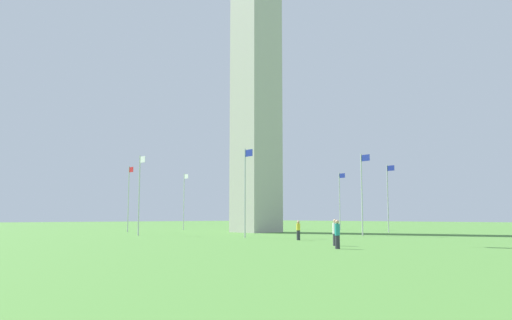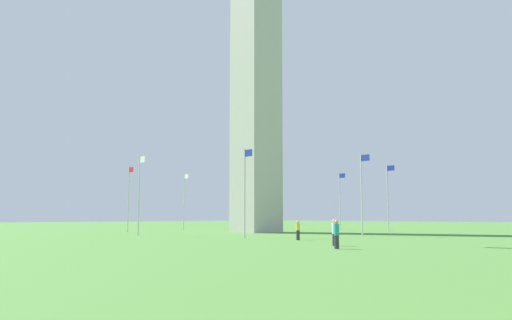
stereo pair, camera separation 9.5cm
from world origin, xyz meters
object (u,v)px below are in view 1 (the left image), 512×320
(flagpole_nw, at_px, (245,189))
(person_white_shirt, at_px, (335,233))
(flagpole_ne, at_px, (388,195))
(person_teal_shirt, at_px, (337,234))
(obelisk_monument, at_px, (256,63))
(flagpole_s, at_px, (184,199))
(flagpole_se, at_px, (263,200))
(person_yellow_shirt, at_px, (298,230))
(flagpole_sw, at_px, (129,196))
(flagpole_w, at_px, (139,191))
(flagpole_n, at_px, (362,191))
(flagpole_e, at_px, (340,198))

(flagpole_nw, height_order, person_white_shirt, flagpole_nw)
(flagpole_ne, bearing_deg, person_teal_shirt, -61.02)
(obelisk_monument, distance_m, flagpole_s, 23.23)
(flagpole_se, height_order, flagpole_nw, same)
(person_yellow_shirt, bearing_deg, person_teal_shirt, 171.81)
(flagpole_se, distance_m, flagpole_sw, 22.69)
(flagpole_se, bearing_deg, obelisk_monument, -45.15)
(obelisk_monument, xyz_separation_m, person_white_shirt, (25.28, -15.25, -20.48))
(flagpole_se, distance_m, flagpole_w, 29.65)
(flagpole_sw, height_order, person_teal_shirt, flagpole_sw)
(flagpole_n, bearing_deg, flagpole_nw, -112.50)
(flagpole_n, distance_m, flagpole_w, 22.69)
(flagpole_e, bearing_deg, obelisk_monument, -90.21)
(flagpole_ne, height_order, flagpole_s, same)
(person_teal_shirt, bearing_deg, flagpole_w, 15.70)
(flagpole_se, bearing_deg, person_teal_shirt, -36.79)
(flagpole_e, bearing_deg, flagpole_se, -157.50)
(flagpole_n, xyz_separation_m, person_yellow_shirt, (1.85, -11.16, -3.71))
(flagpole_ne, bearing_deg, flagpole_e, 157.50)
(flagpole_ne, bearing_deg, flagpole_s, -157.50)
(person_yellow_shirt, bearing_deg, flagpole_e, -30.61)
(flagpole_se, relative_size, person_teal_shirt, 4.72)
(flagpole_e, distance_m, flagpole_w, 32.09)
(flagpole_ne, height_order, flagpole_nw, same)
(flagpole_e, xyz_separation_m, flagpole_w, (-0.00, -32.09, 0.00))
(flagpole_nw, xyz_separation_m, person_teal_shirt, (16.04, -6.27, -3.63))
(flagpole_se, relative_size, flagpole_s, 1.00)
(obelisk_monument, distance_m, flagpole_e, 23.27)
(flagpole_ne, xyz_separation_m, person_teal_shirt, (16.04, -28.96, -3.63))
(flagpole_e, height_order, person_teal_shirt, flagpole_e)
(flagpole_e, relative_size, flagpole_nw, 1.00)
(flagpole_se, bearing_deg, person_yellow_shirt, -37.58)
(flagpole_s, height_order, person_white_shirt, flagpole_s)
(flagpole_ne, xyz_separation_m, flagpole_s, (-27.39, -11.35, 0.00))
(flagpole_n, height_order, flagpole_e, same)
(person_yellow_shirt, bearing_deg, person_white_shirt, 176.88)
(flagpole_s, bearing_deg, flagpole_n, -0.00)
(obelisk_monument, distance_m, flagpole_nw, 23.30)
(person_yellow_shirt, bearing_deg, flagpole_sw, 26.40)
(flagpole_se, bearing_deg, flagpole_ne, -0.00)
(flagpole_ne, distance_m, flagpole_s, 29.65)
(flagpole_ne, distance_m, person_yellow_shirt, 23.74)
(flagpole_sw, bearing_deg, flagpole_se, 90.00)
(flagpole_w, height_order, person_teal_shirt, flagpole_w)
(flagpole_n, bearing_deg, obelisk_monument, 180.00)
(flagpole_ne, distance_m, person_white_shirt, 30.22)
(flagpole_se, height_order, flagpole_w, same)
(person_yellow_shirt, bearing_deg, flagpole_s, 7.84)
(flagpole_sw, relative_size, person_yellow_shirt, 5.15)
(flagpole_ne, relative_size, flagpole_nw, 1.00)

